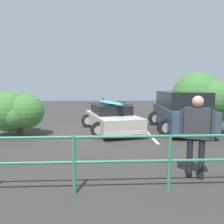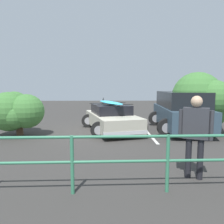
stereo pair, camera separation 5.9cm
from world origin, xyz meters
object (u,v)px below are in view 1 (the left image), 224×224
object	(u,v)px
person_bystander	(197,129)
bush_near_right	(203,102)
sedan_car	(111,118)
suv_car	(180,111)
bush_near_left	(15,111)

from	to	relation	value
person_bystander	bush_near_right	bearing A→B (deg)	-115.50
sedan_car	bush_near_right	distance (m)	4.17
suv_car	bush_near_right	size ratio (longest dim) A/B	1.74
sedan_car	bush_near_left	bearing A→B (deg)	13.66
sedan_car	person_bystander	world-z (taller)	person_bystander
sedan_car	bush_near_left	size ratio (longest dim) A/B	1.93
person_bystander	bush_near_right	distance (m)	5.47
bush_near_left	bush_near_right	xyz separation A→B (m)	(-8.05, -0.58, 0.31)
suv_car	bush_near_right	distance (m)	1.07
bush_near_right	person_bystander	bearing A→B (deg)	64.50
sedan_car	person_bystander	size ratio (longest dim) A/B	2.34
person_bystander	bush_near_left	xyz separation A→B (m)	(5.69, -4.35, -0.06)
person_bystander	bush_near_right	xyz separation A→B (m)	(-2.35, -4.93, 0.25)
sedan_car	suv_car	distance (m)	3.23
sedan_car	bush_near_left	distance (m)	4.10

